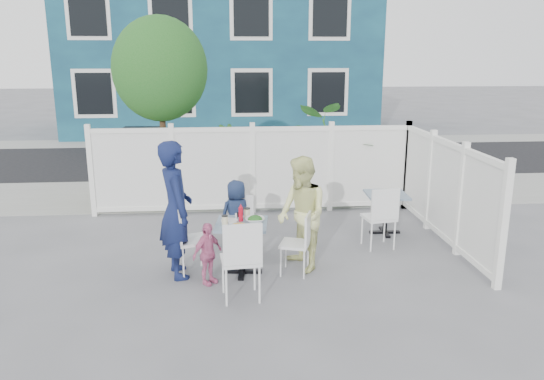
{
  "coord_description": "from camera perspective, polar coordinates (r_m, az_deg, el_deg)",
  "views": [
    {
      "loc": [
        -0.35,
        -7.11,
        2.88
      ],
      "look_at": [
        0.25,
        -0.03,
        1.05
      ],
      "focal_mm": 35.0,
      "sensor_mm": 36.0,
      "label": 1
    }
  ],
  "objects": [
    {
      "name": "ground",
      "position": [
        7.68,
        -1.9,
        -7.58
      ],
      "size": [
        80.0,
        80.0,
        0.0
      ],
      "primitive_type": "plane",
      "color": "slate"
    },
    {
      "name": "woman",
      "position": [
        7.15,
        3.23,
        -2.63
      ],
      "size": [
        0.82,
        0.92,
        1.57
      ],
      "primitive_type": "imported",
      "rotation": [
        0.0,
        0.0,
        -1.23
      ],
      "color": "#DDE44D",
      "rests_on": "ground"
    },
    {
      "name": "potted_shrub_a",
      "position": [
        10.43,
        -4.61,
        2.72
      ],
      "size": [
        1.17,
        1.17,
        1.53
      ],
      "primitive_type": "imported",
      "rotation": [
        0.0,
        0.0,
        0.52
      ],
      "color": "#19551A",
      "rests_on": "ground"
    },
    {
      "name": "ketchup_bottle",
      "position": [
        7.07,
        -3.37,
        -2.62
      ],
      "size": [
        0.06,
        0.06,
        0.19
      ],
      "primitive_type": "cylinder",
      "color": "red",
      "rests_on": "main_table"
    },
    {
      "name": "far_sidewalk",
      "position": [
        17.95,
        -3.67,
        5.22
      ],
      "size": [
        24.0,
        1.6,
        0.01
      ],
      "primitive_type": "cube",
      "color": "gray",
      "rests_on": "ground"
    },
    {
      "name": "building",
      "position": [
        21.11,
        -5.42,
        14.74
      ],
      "size": [
        11.0,
        6.0,
        6.0
      ],
      "color": "navy",
      "rests_on": "ground"
    },
    {
      "name": "man",
      "position": [
        7.02,
        -10.31,
        -2.09
      ],
      "size": [
        0.61,
        0.76,
        1.82
      ],
      "primitive_type": "imported",
      "rotation": [
        0.0,
        0.0,
        1.86
      ],
      "color": "#121C46",
      "rests_on": "ground"
    },
    {
      "name": "utility_cabinet",
      "position": [
        11.47,
        -13.69,
        2.92
      ],
      "size": [
        0.75,
        0.56,
        1.33
      ],
      "primitive_type": "cube",
      "rotation": [
        0.0,
        0.0,
        -0.06
      ],
      "color": "yellow",
      "rests_on": "ground"
    },
    {
      "name": "coffee_cup_b",
      "position": [
        7.21,
        -2.71,
        -2.53
      ],
      "size": [
        0.09,
        0.09,
        0.13
      ],
      "primitive_type": "cylinder",
      "color": "beige",
      "rests_on": "main_table"
    },
    {
      "name": "main_table",
      "position": [
        7.08,
        -3.28,
        -4.77
      ],
      "size": [
        0.74,
        0.74,
        0.71
      ],
      "rotation": [
        0.0,
        0.0,
        -0.11
      ],
      "color": "#465D76",
      "rests_on": "ground"
    },
    {
      "name": "salad_bowl",
      "position": [
        7.03,
        -1.84,
        -3.25
      ],
      "size": [
        0.25,
        0.25,
        0.06
      ],
      "primitive_type": "imported",
      "color": "white",
      "rests_on": "main_table"
    },
    {
      "name": "near_sidewalk",
      "position": [
        11.29,
        -2.91,
        -0.31
      ],
      "size": [
        24.0,
        2.6,
        0.01
      ],
      "primitive_type": "cube",
      "color": "gray",
      "rests_on": "ground"
    },
    {
      "name": "street",
      "position": [
        14.9,
        -3.41,
        3.3
      ],
      "size": [
        24.0,
        5.0,
        0.01
      ],
      "primitive_type": "cube",
      "color": "black",
      "rests_on": "ground"
    },
    {
      "name": "fence_back",
      "position": [
        9.75,
        -2.09,
        2.04
      ],
      "size": [
        5.86,
        0.08,
        1.6
      ],
      "color": "white",
      "rests_on": "ground"
    },
    {
      "name": "chair_spare",
      "position": [
        8.11,
        11.69,
        -2.47
      ],
      "size": [
        0.5,
        0.48,
        0.97
      ],
      "rotation": [
        0.0,
        0.0,
        0.15
      ],
      "color": "white",
      "rests_on": "ground"
    },
    {
      "name": "fence_right",
      "position": [
        8.67,
        18.05,
        -0.27
      ],
      "size": [
        0.08,
        3.66,
        1.6
      ],
      "rotation": [
        0.0,
        0.0,
        1.57
      ],
      "color": "white",
      "rests_on": "ground"
    },
    {
      "name": "pepper_shaker",
      "position": [
        7.27,
        -3.72,
        -2.66
      ],
      "size": [
        0.03,
        0.03,
        0.07
      ],
      "primitive_type": "cylinder",
      "color": "black",
      "rests_on": "main_table"
    },
    {
      "name": "chair_near",
      "position": [
        6.28,
        -3.3,
        -7.01
      ],
      "size": [
        0.5,
        0.49,
        1.01
      ],
      "rotation": [
        0.0,
        0.0,
        0.11
      ],
      "color": "white",
      "rests_on": "ground"
    },
    {
      "name": "boy",
      "position": [
        7.96,
        -3.82,
        -2.71
      ],
      "size": [
        0.61,
        0.51,
        1.07
      ],
      "primitive_type": "imported",
      "rotation": [
        0.0,
        0.0,
        3.52
      ],
      "color": "#1A2748",
      "rests_on": "ground"
    },
    {
      "name": "plate_side",
      "position": [
        7.1,
        -4.6,
        -3.3
      ],
      "size": [
        0.23,
        0.23,
        0.02
      ],
      "primitive_type": "cylinder",
      "color": "white",
      "rests_on": "main_table"
    },
    {
      "name": "plate_main",
      "position": [
        6.87,
        -3.57,
        -3.92
      ],
      "size": [
        0.23,
        0.23,
        0.01
      ],
      "primitive_type": "cylinder",
      "color": "white",
      "rests_on": "main_table"
    },
    {
      "name": "chair_left",
      "position": [
        7.13,
        -9.28,
        -4.76
      ],
      "size": [
        0.54,
        0.55,
        0.96
      ],
      "rotation": [
        0.0,
        0.0,
        -1.23
      ],
      "color": "white",
      "rests_on": "ground"
    },
    {
      "name": "chair_back",
      "position": [
        7.92,
        -3.5,
        -3.14
      ],
      "size": [
        0.5,
        0.49,
        0.84
      ],
      "rotation": [
        0.0,
        0.0,
        2.75
      ],
      "color": "white",
      "rests_on": "ground"
    },
    {
      "name": "potted_shrub_b",
      "position": [
        10.53,
        7.32,
        3.76
      ],
      "size": [
        1.84,
        1.63,
        1.89
      ],
      "primitive_type": "imported",
      "rotation": [
        0.0,
        0.0,
        3.24
      ],
      "color": "#19551A",
      "rests_on": "ground"
    },
    {
      "name": "toddler",
      "position": [
        6.85,
        -6.96,
        -6.82
      ],
      "size": [
        0.48,
        0.48,
        0.82
      ],
      "primitive_type": "imported",
      "rotation": [
        0.0,
        0.0,
        0.79
      ],
      "color": "pink",
      "rests_on": "ground"
    },
    {
      "name": "coffee_cup_a",
      "position": [
        6.94,
        -5.1,
        -3.3
      ],
      "size": [
        0.08,
        0.08,
        0.12
      ],
      "primitive_type": "cylinder",
      "color": "beige",
      "rests_on": "main_table"
    },
    {
      "name": "spare_table",
      "position": [
        8.84,
        12.18,
        -1.34
      ],
      "size": [
        0.67,
        0.67,
        0.68
      ],
      "rotation": [
        0.0,
        0.0,
        -0.04
      ],
      "color": "#465D76",
      "rests_on": "ground"
    },
    {
      "name": "salt_shaker",
      "position": [
        7.23,
        -3.89,
        -2.76
      ],
      "size": [
        0.03,
        0.03,
        0.06
      ],
      "primitive_type": "cylinder",
      "color": "white",
      "rests_on": "main_table"
    },
    {
      "name": "chair_right",
      "position": [
        7.08,
        3.07,
        -5.25
      ],
      "size": [
        0.48,
        0.48,
        0.85
      ],
      "rotation": [
        0.0,
        0.0,
        1.25
      ],
      "color": "white",
      "rests_on": "ground"
    },
    {
      "name": "tree",
      "position": [
        10.49,
        -11.97,
        12.58
      ],
      "size": [
        1.8,
        1.62,
        3.59
      ],
      "color": "#382316",
      "rests_on": "ground"
    }
  ]
}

